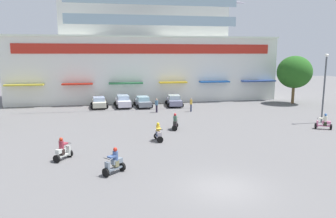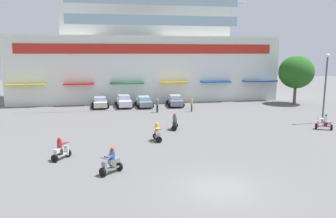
# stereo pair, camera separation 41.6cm
# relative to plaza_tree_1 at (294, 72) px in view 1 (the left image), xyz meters

# --- Properties ---
(ground_plane) EXTENTS (128.00, 128.00, 0.00)m
(ground_plane) POSITION_rel_plaza_tree_1_xyz_m (-20.10, -12.96, -4.46)
(ground_plane) COLOR #5F5E5E
(colonial_building) EXTENTS (39.01, 17.56, 17.68)m
(colonial_building) POSITION_rel_plaza_tree_1_xyz_m (-20.10, 10.43, 3.19)
(colonial_building) COLOR white
(colonial_building) RESTS_ON ground
(plaza_tree_1) EXTENTS (4.75, 4.90, 6.73)m
(plaza_tree_1) POSITION_rel_plaza_tree_1_xyz_m (0.00, 0.00, 0.00)
(plaza_tree_1) COLOR brown
(plaza_tree_1) RESTS_ON ground
(parked_car_0) EXTENTS (2.42, 4.30, 1.40)m
(parked_car_0) POSITION_rel_plaza_tree_1_xyz_m (-27.07, 1.51, -3.74)
(parked_car_0) COLOR beige
(parked_car_0) RESTS_ON ground
(parked_car_1) EXTENTS (2.45, 4.48, 1.59)m
(parked_car_1) POSITION_rel_plaza_tree_1_xyz_m (-23.96, 1.33, -3.66)
(parked_car_1) COLOR white
(parked_car_1) RESTS_ON ground
(parked_car_2) EXTENTS (2.40, 4.28, 1.42)m
(parked_car_2) POSITION_rel_plaza_tree_1_xyz_m (-21.35, 0.89, -3.74)
(parked_car_2) COLOR gray
(parked_car_2) RESTS_ON ground
(parked_car_3) EXTENTS (2.51, 4.55, 1.48)m
(parked_car_3) POSITION_rel_plaza_tree_1_xyz_m (-17.08, 1.04, -3.71)
(parked_car_3) COLOR slate
(parked_car_3) RESTS_ON ground
(scooter_rider_1) EXTENTS (1.42, 1.31, 1.59)m
(scooter_rider_1) POSITION_rel_plaza_tree_1_xyz_m (-25.73, -22.74, -3.80)
(scooter_rider_1) COLOR black
(scooter_rider_1) RESTS_ON ground
(scooter_rider_2) EXTENTS (1.53, 1.17, 1.50)m
(scooter_rider_2) POSITION_rel_plaza_tree_1_xyz_m (-6.04, -14.92, -3.85)
(scooter_rider_2) COLOR black
(scooter_rider_2) RESTS_ON ground
(scooter_rider_3) EXTENTS (1.21, 1.47, 1.57)m
(scooter_rider_3) POSITION_rel_plaza_tree_1_xyz_m (-29.05, -19.56, -3.82)
(scooter_rider_3) COLOR black
(scooter_rider_3) RESTS_ON ground
(scooter_rider_4) EXTENTS (0.90, 1.49, 1.57)m
(scooter_rider_4) POSITION_rel_plaza_tree_1_xyz_m (-19.84, -12.45, -3.80)
(scooter_rider_4) COLOR black
(scooter_rider_4) RESTS_ON ground
(scooter_rider_5) EXTENTS (0.60, 1.37, 1.52)m
(scooter_rider_5) POSITION_rel_plaza_tree_1_xyz_m (-22.02, -16.09, -3.83)
(scooter_rider_5) COLOR black
(scooter_rider_5) RESTS_ON ground
(pedestrian_0) EXTENTS (0.41, 0.41, 1.67)m
(pedestrian_0) POSITION_rel_plaza_tree_1_xyz_m (-20.16, -3.33, -3.51)
(pedestrian_0) COLOR #231D2F
(pedestrian_0) RESTS_ON ground
(pedestrian_1) EXTENTS (0.40, 0.40, 1.66)m
(pedestrian_1) POSITION_rel_plaza_tree_1_xyz_m (-15.93, -3.56, -3.50)
(pedestrian_1) COLOR #272F4B
(pedestrian_1) RESTS_ON ground
(streetlamp_near) EXTENTS (0.40, 0.40, 7.02)m
(streetlamp_near) POSITION_rel_plaza_tree_1_xyz_m (-4.36, -12.31, -0.38)
(streetlamp_near) COLOR #474C51
(streetlamp_near) RESTS_ON ground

